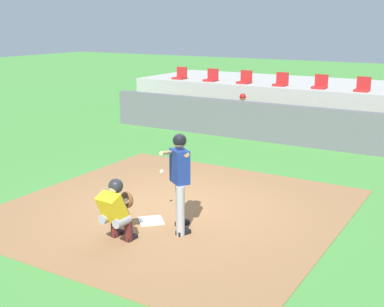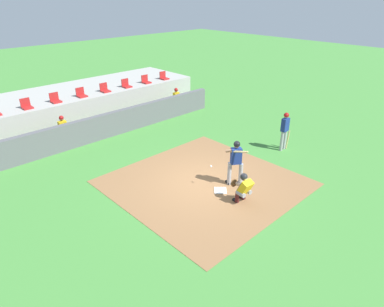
% 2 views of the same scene
% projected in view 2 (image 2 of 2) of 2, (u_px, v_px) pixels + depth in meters
% --- Properties ---
extents(ground_plane, '(80.00, 80.00, 0.00)m').
position_uv_depth(ground_plane, '(205.00, 183.00, 12.91)').
color(ground_plane, '#428438').
extents(dirt_infield, '(6.40, 6.40, 0.01)m').
position_uv_depth(dirt_infield, '(205.00, 183.00, 12.91)').
color(dirt_infield, olive).
rests_on(dirt_infield, ground).
extents(home_plate, '(0.62, 0.62, 0.02)m').
position_uv_depth(home_plate, '(220.00, 190.00, 12.38)').
color(home_plate, white).
rests_on(home_plate, dirt_infield).
extents(batter_at_plate, '(0.53, 0.91, 1.80)m').
position_uv_depth(batter_at_plate, '(236.00, 160.00, 12.32)').
color(batter_at_plate, '#99999E').
rests_on(batter_at_plate, ground).
extents(catcher_crouched, '(0.50, 1.82, 1.13)m').
position_uv_depth(catcher_crouched, '(243.00, 187.00, 11.48)').
color(catcher_crouched, gray).
rests_on(catcher_crouched, ground).
extents(on_deck_batter, '(0.58, 0.23, 1.79)m').
position_uv_depth(on_deck_batter, '(285.00, 129.00, 15.16)').
color(on_deck_batter, '#99999E').
rests_on(on_deck_batter, ground).
extents(dugout_wall, '(13.00, 0.30, 1.20)m').
position_uv_depth(dugout_wall, '(112.00, 124.00, 16.88)').
color(dugout_wall, '#59595E').
rests_on(dugout_wall, ground).
extents(dugout_bench, '(11.80, 0.44, 0.45)m').
position_uv_depth(dugout_bench, '(102.00, 126.00, 17.69)').
color(dugout_bench, olive).
rests_on(dugout_bench, ground).
extents(dugout_player_0, '(0.49, 0.70, 1.30)m').
position_uv_depth(dugout_player_0, '(64.00, 129.00, 16.11)').
color(dugout_player_0, '#939399').
rests_on(dugout_player_0, ground).
extents(dugout_player_1, '(0.49, 0.70, 1.30)m').
position_uv_depth(dugout_player_1, '(178.00, 98.00, 20.60)').
color(dugout_player_1, '#939399').
rests_on(dugout_player_1, ground).
extents(stands_platform, '(15.00, 4.40, 1.40)m').
position_uv_depth(stands_platform, '(71.00, 103.00, 19.69)').
color(stands_platform, '#9E9E99').
rests_on(stands_platform, ground).
extents(stadium_seat_2, '(0.46, 0.46, 0.48)m').
position_uv_depth(stadium_seat_2, '(27.00, 106.00, 16.54)').
color(stadium_seat_2, '#A51E1E').
rests_on(stadium_seat_2, stands_platform).
extents(stadium_seat_3, '(0.46, 0.46, 0.48)m').
position_uv_depth(stadium_seat_3, '(55.00, 100.00, 17.44)').
color(stadium_seat_3, '#A51E1E').
rests_on(stadium_seat_3, stands_platform).
extents(stadium_seat_4, '(0.46, 0.46, 0.48)m').
position_uv_depth(stadium_seat_4, '(81.00, 94.00, 18.34)').
color(stadium_seat_4, '#A51E1E').
rests_on(stadium_seat_4, stands_platform).
extents(stadium_seat_5, '(0.46, 0.46, 0.48)m').
position_uv_depth(stadium_seat_5, '(105.00, 89.00, 19.24)').
color(stadium_seat_5, '#A51E1E').
rests_on(stadium_seat_5, stands_platform).
extents(stadium_seat_6, '(0.46, 0.46, 0.48)m').
position_uv_depth(stadium_seat_6, '(126.00, 85.00, 20.14)').
color(stadium_seat_6, '#A51E1E').
rests_on(stadium_seat_6, stands_platform).
extents(stadium_seat_7, '(0.46, 0.46, 0.48)m').
position_uv_depth(stadium_seat_7, '(146.00, 81.00, 21.04)').
color(stadium_seat_7, '#A51E1E').
rests_on(stadium_seat_7, stands_platform).
extents(stadium_seat_8, '(0.46, 0.46, 0.48)m').
position_uv_depth(stadium_seat_8, '(164.00, 77.00, 21.94)').
color(stadium_seat_8, '#A51E1E').
rests_on(stadium_seat_8, stands_platform).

